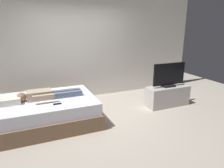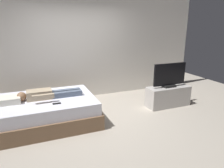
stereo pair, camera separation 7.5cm
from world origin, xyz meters
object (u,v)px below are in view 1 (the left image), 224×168
object	(u,v)px
bed	(47,112)
pillow	(7,101)
person	(46,95)
remote	(57,104)
tv	(169,75)
tv_stand	(167,96)

from	to	relation	value
bed	pillow	distance (m)	0.76
person	remote	xyz separation A→B (m)	(0.15, -0.40, -0.07)
pillow	tv	world-z (taller)	tv
person	pillow	bearing A→B (deg)	-178.70
bed	person	xyz separation A→B (m)	(0.03, 0.02, 0.36)
tv_stand	tv	size ratio (longest dim) A/B	1.25
bed	tv	distance (m)	2.96
bed	pillow	size ratio (longest dim) A/B	4.19
tv_stand	remote	bearing A→B (deg)	-174.91
pillow	remote	world-z (taller)	pillow
bed	tv	bearing A→B (deg)	-2.85
person	tv	xyz separation A→B (m)	(2.88, -0.16, 0.16)
remote	tv_stand	size ratio (longest dim) A/B	0.14
remote	tv_stand	xyz separation A→B (m)	(2.73, 0.24, -0.30)
tv_stand	bed	bearing A→B (deg)	177.15
bed	person	size ratio (longest dim) A/B	1.60
remote	tv_stand	world-z (taller)	remote
remote	tv	distance (m)	2.75
bed	tv_stand	distance (m)	2.92
pillow	tv	bearing A→B (deg)	-2.31
tv	bed	bearing A→B (deg)	177.15
tv	tv_stand	bearing A→B (deg)	180.00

